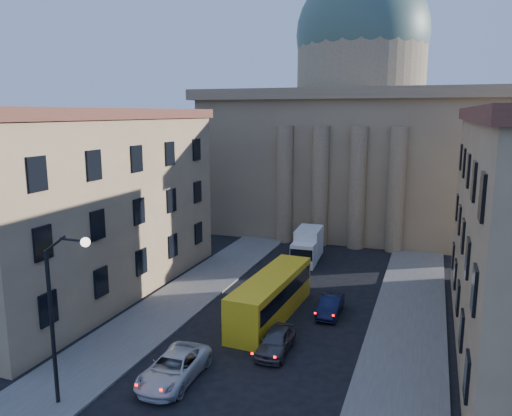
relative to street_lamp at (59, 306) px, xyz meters
The scene contains 10 objects.
sidewalk_left 11.38m from the street_lamp, 98.71° to the left, with size 5.00×60.00×0.15m, color #5C5954.
sidewalk_right 19.14m from the street_lamp, 32.88° to the left, with size 5.00×60.00×0.15m, color #5C5954.
church 48.43m from the street_lamp, 81.65° to the left, with size 68.02×28.76×36.60m.
building_left 17.36m from the street_lamp, 125.62° to the left, with size 11.60×26.60×14.70m.
street_lamp is the anchor object (origin of this frame).
car_left_mid 7.14m from the street_lamp, 45.98° to the left, with size 2.50×5.42×1.51m, color silver.
car_right_far 12.92m from the street_lamp, 48.02° to the left, with size 1.72×4.27×1.45m, color #454449.
car_right_distant 19.31m from the street_lamp, 57.56° to the left, with size 1.43×4.11×1.35m, color black.
city_bus 15.70m from the street_lamp, 66.17° to the left, with size 3.08×11.00×3.07m.
box_truck 28.88m from the street_lamp, 79.37° to the left, with size 2.54×5.84×3.15m.
Camera 1 is at (9.46, -10.02, 14.38)m, focal length 35.00 mm.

